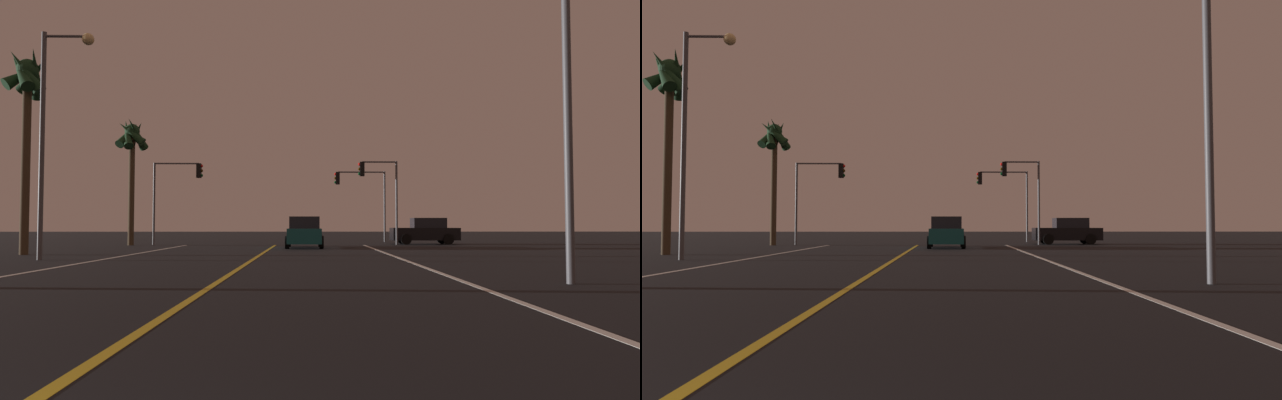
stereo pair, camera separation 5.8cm
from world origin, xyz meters
The scene contains 12 objects.
lane_edge_right centered at (5.47, 13.86, 0.00)m, with size 0.16×39.71×0.01m, color silver.
lane_edge_left centered at (-5.47, 13.86, 0.00)m, with size 0.16×39.71×0.01m, color silver.
lane_center_divider centered at (0.00, 13.86, 0.00)m, with size 0.16×39.71×0.01m, color gold.
car_ahead_far centered at (1.82, 29.67, 0.82)m, with size 2.02×4.30×1.70m.
car_crossing_side centered at (9.66, 35.33, 0.82)m, with size 4.30×2.02×1.70m.
traffic_light_near_right centered at (6.46, 34.21, 3.90)m, with size 2.51×0.36×5.28m.
traffic_light_near_left centered at (-6.13, 34.21, 3.84)m, with size 3.11×0.36×5.15m.
traffic_light_far_right centered at (5.79, 39.71, 3.87)m, with size 3.75×0.36×5.15m.
street_lamp_right_near centered at (7.06, 10.85, 4.56)m, with size 2.34×0.44×7.05m.
street_lamp_left_mid centered at (-7.24, 19.32, 5.22)m, with size 1.90×0.44×8.30m.
palm_tree_left_mid centered at (-9.95, 22.87, 6.97)m, with size 2.18×2.11×8.81m.
palm_tree_left_far centered at (-8.86, 33.59, 6.28)m, with size 1.86×2.32×7.96m.
Camera 2 is at (2.04, -1.17, 1.28)m, focal length 31.64 mm.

